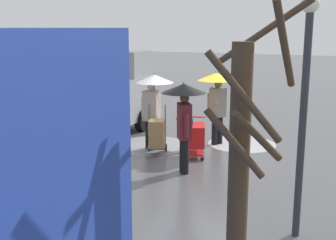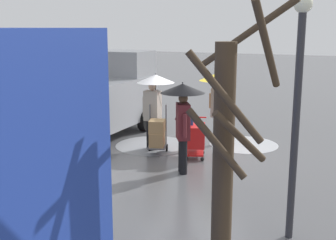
{
  "view_description": "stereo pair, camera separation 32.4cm",
  "coord_description": "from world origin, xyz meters",
  "px_view_note": "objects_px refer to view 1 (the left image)",
  "views": [
    {
      "loc": [
        -3.8,
        10.88,
        3.39
      ],
      "look_at": [
        0.49,
        0.79,
        1.05
      ],
      "focal_mm": 46.87,
      "sensor_mm": 36.0,
      "label": 1
    },
    {
      "loc": [
        -4.1,
        10.75,
        3.39
      ],
      "look_at": [
        0.49,
        0.79,
        1.05
      ],
      "focal_mm": 46.87,
      "sensor_mm": 36.0,
      "label": 2
    }
  ],
  "objects_px": {
    "shopping_cart_vendor": "(195,136)",
    "street_lamp": "(305,94)",
    "pedestrian_pink_side": "(217,91)",
    "pedestrian_white_side": "(153,94)",
    "bare_tree_near": "(241,169)",
    "hand_dolly_boxes": "(157,134)",
    "pedestrian_black_side": "(184,106)",
    "cargo_van_parked_right": "(94,100)"
  },
  "relations": [
    {
      "from": "bare_tree_near",
      "to": "pedestrian_black_side",
      "type": "bearing_deg",
      "value": -61.93
    },
    {
      "from": "pedestrian_pink_side",
      "to": "pedestrian_white_side",
      "type": "xyz_separation_m",
      "value": [
        1.45,
        1.19,
        0.01
      ]
    },
    {
      "from": "shopping_cart_vendor",
      "to": "pedestrian_pink_side",
      "type": "bearing_deg",
      "value": -95.06
    },
    {
      "from": "pedestrian_black_side",
      "to": "bare_tree_near",
      "type": "relative_size",
      "value": 0.58
    },
    {
      "from": "shopping_cart_vendor",
      "to": "pedestrian_white_side",
      "type": "bearing_deg",
      "value": -11.85
    },
    {
      "from": "bare_tree_near",
      "to": "street_lamp",
      "type": "height_order",
      "value": "street_lamp"
    },
    {
      "from": "bare_tree_near",
      "to": "street_lamp",
      "type": "bearing_deg",
      "value": -100.1
    },
    {
      "from": "bare_tree_near",
      "to": "pedestrian_white_side",
      "type": "bearing_deg",
      "value": -57.16
    },
    {
      "from": "bare_tree_near",
      "to": "shopping_cart_vendor",
      "type": "bearing_deg",
      "value": -65.77
    },
    {
      "from": "cargo_van_parked_right",
      "to": "pedestrian_pink_side",
      "type": "xyz_separation_m",
      "value": [
        -3.68,
        -0.7,
        0.39
      ]
    },
    {
      "from": "shopping_cart_vendor",
      "to": "bare_tree_near",
      "type": "relative_size",
      "value": 0.28
    },
    {
      "from": "cargo_van_parked_right",
      "to": "pedestrian_white_side",
      "type": "relative_size",
      "value": 2.5
    },
    {
      "from": "pedestrian_white_side",
      "to": "street_lamp",
      "type": "distance_m",
      "value": 5.85
    },
    {
      "from": "pedestrian_pink_side",
      "to": "pedestrian_white_side",
      "type": "distance_m",
      "value": 1.88
    },
    {
      "from": "hand_dolly_boxes",
      "to": "street_lamp",
      "type": "height_order",
      "value": "street_lamp"
    },
    {
      "from": "cargo_van_parked_right",
      "to": "pedestrian_black_side",
      "type": "distance_m",
      "value": 4.22
    },
    {
      "from": "shopping_cart_vendor",
      "to": "pedestrian_black_side",
      "type": "relative_size",
      "value": 0.49
    },
    {
      "from": "cargo_van_parked_right",
      "to": "bare_tree_near",
      "type": "xyz_separation_m",
      "value": [
        -6.18,
        6.62,
        0.63
      ]
    },
    {
      "from": "cargo_van_parked_right",
      "to": "shopping_cart_vendor",
      "type": "relative_size",
      "value": 5.14
    },
    {
      "from": "pedestrian_white_side",
      "to": "bare_tree_near",
      "type": "relative_size",
      "value": 0.58
    },
    {
      "from": "pedestrian_black_side",
      "to": "shopping_cart_vendor",
      "type": "bearing_deg",
      "value": -82.47
    },
    {
      "from": "cargo_van_parked_right",
      "to": "shopping_cart_vendor",
      "type": "distance_m",
      "value": 3.68
    },
    {
      "from": "pedestrian_white_side",
      "to": "bare_tree_near",
      "type": "distance_m",
      "value": 7.3
    },
    {
      "from": "pedestrian_pink_side",
      "to": "bare_tree_near",
      "type": "relative_size",
      "value": 0.58
    },
    {
      "from": "hand_dolly_boxes",
      "to": "pedestrian_black_side",
      "type": "xyz_separation_m",
      "value": [
        -1.2,
        1.09,
        1.03
      ]
    },
    {
      "from": "pedestrian_white_side",
      "to": "pedestrian_black_side",
      "type": "bearing_deg",
      "value": 134.83
    },
    {
      "from": "pedestrian_pink_side",
      "to": "pedestrian_black_side",
      "type": "relative_size",
      "value": 1.0
    },
    {
      "from": "bare_tree_near",
      "to": "hand_dolly_boxes",
      "type": "bearing_deg",
      "value": -57.31
    },
    {
      "from": "shopping_cart_vendor",
      "to": "street_lamp",
      "type": "distance_m",
      "value": 5.0
    },
    {
      "from": "pedestrian_black_side",
      "to": "pedestrian_white_side",
      "type": "height_order",
      "value": "same"
    },
    {
      "from": "shopping_cart_vendor",
      "to": "street_lamp",
      "type": "xyz_separation_m",
      "value": [
        -3.05,
        3.53,
        1.8
      ]
    },
    {
      "from": "pedestrian_pink_side",
      "to": "street_lamp",
      "type": "height_order",
      "value": "street_lamp"
    },
    {
      "from": "cargo_van_parked_right",
      "to": "bare_tree_near",
      "type": "relative_size",
      "value": 1.44
    },
    {
      "from": "hand_dolly_boxes",
      "to": "cargo_van_parked_right",
      "type": "bearing_deg",
      "value": -19.57
    },
    {
      "from": "shopping_cart_vendor",
      "to": "bare_tree_near",
      "type": "bearing_deg",
      "value": 114.23
    },
    {
      "from": "pedestrian_black_side",
      "to": "bare_tree_near",
      "type": "height_order",
      "value": "bare_tree_near"
    },
    {
      "from": "hand_dolly_boxes",
      "to": "pedestrian_black_side",
      "type": "relative_size",
      "value": 0.61
    },
    {
      "from": "bare_tree_near",
      "to": "cargo_van_parked_right",
      "type": "bearing_deg",
      "value": -46.95
    },
    {
      "from": "pedestrian_pink_side",
      "to": "bare_tree_near",
      "type": "bearing_deg",
      "value": 108.87
    },
    {
      "from": "hand_dolly_boxes",
      "to": "bare_tree_near",
      "type": "bearing_deg",
      "value": 122.69
    },
    {
      "from": "pedestrian_black_side",
      "to": "cargo_van_parked_right",
      "type": "bearing_deg",
      "value": -28.1
    },
    {
      "from": "pedestrian_pink_side",
      "to": "pedestrian_white_side",
      "type": "height_order",
      "value": "same"
    }
  ]
}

